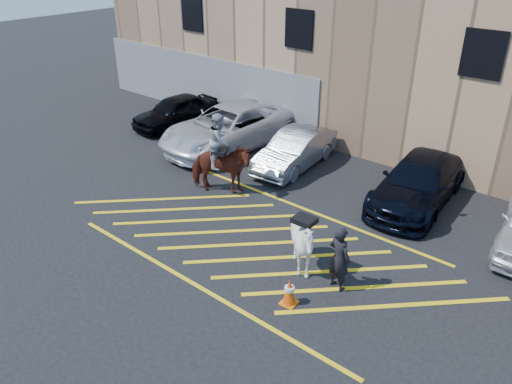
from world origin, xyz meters
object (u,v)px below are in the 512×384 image
Objects in this scene: handler at (339,258)px; car_blue_suv at (419,182)px; car_black_suv at (176,111)px; mounted_bay at (220,162)px; car_silver_sedan at (295,150)px; car_white_pickup at (229,127)px; saddled_white at (303,243)px; traffic_cone at (289,291)px.

car_blue_suv is at bearing -76.14° from handler.
car_black_suv is 1.47× the size of mounted_bay.
car_black_suv reaches higher than car_silver_sedan.
mounted_bay reaches higher than car_black_suv.
car_blue_suv is (8.00, 0.40, -0.11)m from car_white_pickup.
handler is (5.09, -5.22, 0.19)m from car_silver_sedan.
mounted_bay is 5.11m from saddled_white.
saddled_white is at bearing 12.18° from handler.
saddled_white is at bearing 111.90° from traffic_cone.
car_white_pickup is 1.20× the size of car_blue_suv.
car_black_suv is 7.05m from mounted_bay.
saddled_white is 2.42× the size of traffic_cone.
saddled_white reaches higher than traffic_cone.
car_silver_sedan is 4.75m from car_blue_suv.
handler is at bearing -28.11° from car_white_pickup.
traffic_cone is (4.54, -6.51, -0.32)m from car_silver_sedan.
saddled_white is at bearing -57.72° from car_silver_sedan.
handler is 0.99× the size of saddled_white.
car_silver_sedan is 0.81× the size of car_blue_suv.
car_black_suv is at bearing 173.50° from car_silver_sedan.
mounted_bay is at bearing -7.65° from handler.
traffic_cone is at bearing -36.02° from car_white_pickup.
handler is at bearing 1.98° from saddled_white.
car_white_pickup is at bearing 177.59° from car_blue_suv.
handler is at bearing 66.94° from traffic_cone.
car_black_suv is at bearing 179.26° from car_white_pickup.
traffic_cone is at bearing -25.16° from car_black_suv.
handler reaches higher than car_blue_suv.
saddled_white reaches higher than car_black_suv.
car_white_pickup is at bearing 176.59° from car_silver_sedan.
car_white_pickup is at bearing 144.83° from saddled_white.
handler is 2.41× the size of traffic_cone.
car_black_suv is 1.00× the size of car_silver_sedan.
car_black_suv is 0.81× the size of car_blue_suv.
handler reaches higher than car_black_suv.
car_blue_suv reaches higher than traffic_cone.
car_white_pickup is (3.54, -0.25, 0.15)m from car_black_suv.
car_black_suv is 3.55m from car_white_pickup.
car_blue_suv reaches higher than car_black_suv.
car_silver_sedan is 2.36× the size of saddled_white.
mounted_bay is (6.11, -3.50, 0.43)m from car_black_suv.
car_black_suv is at bearing 150.21° from mounted_bay.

